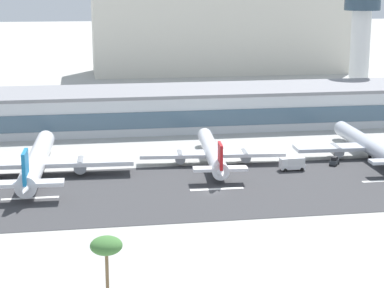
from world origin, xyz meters
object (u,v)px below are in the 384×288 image
control_tower (360,39)px  airliner_blue_tail_gate_0 (36,163)px  airliner_red_tail_gate_1 (213,153)px  service_box_truck_0 (292,163)px  terminal_building (185,107)px  airliner_black_tail_gate_2 (370,146)px  palm_tree_2 (106,247)px  service_baggage_tug_1 (334,161)px  distant_hotel_block (219,28)px

control_tower → airliner_blue_tail_gate_0: bearing=-144.8°
airliner_blue_tail_gate_0 → airliner_red_tail_gate_1: 42.99m
control_tower → service_box_truck_0: 100.48m
terminal_building → airliner_black_tail_gate_2: 63.64m
control_tower → service_box_truck_0: size_ratio=6.65×
airliner_blue_tail_gate_0 → airliner_red_tail_gate_1: size_ratio=1.18×
control_tower → airliner_red_tail_gate_1: 104.38m
airliner_black_tail_gate_2 → palm_tree_2: (-70.87, -74.15, 6.15)m
terminal_building → palm_tree_2: 126.60m
terminal_building → control_tower: 75.66m
service_baggage_tug_1 → control_tower: bearing=-169.1°
service_box_truck_0 → service_baggage_tug_1: size_ratio=1.71×
terminal_building → distant_hotel_block: 137.28m
airliner_blue_tail_gate_0 → terminal_building: bearing=-36.8°
distant_hotel_block → palm_tree_2: distant_hotel_block is taller
service_baggage_tug_1 → palm_tree_2: palm_tree_2 is taller
distant_hotel_block → palm_tree_2: size_ratio=11.81×
distant_hotel_block → service_baggage_tug_1: distant_hotel_block is taller
distant_hotel_block → service_box_truck_0: (-20.39, -188.28, -20.28)m
control_tower → distant_hotel_block: bearing=106.4°
airliner_red_tail_gate_1 → airliner_black_tail_gate_2: (41.57, 0.09, 0.20)m
distant_hotel_block → control_tower: bearing=-73.6°
airliner_blue_tail_gate_0 → service_box_truck_0: size_ratio=8.64×
control_tower → distant_hotel_block: size_ratio=0.32×
terminal_building → airliner_black_tail_gate_2: bearing=-50.1°
terminal_building → airliner_red_tail_gate_1: bearing=-90.9°
control_tower → airliner_black_tail_gate_2: bearing=-110.4°
airliner_black_tail_gate_2 → palm_tree_2: bearing=138.7°
terminal_building → airliner_blue_tail_gate_0: size_ratio=3.35×
terminal_building → airliner_black_tail_gate_2: (40.78, -48.78, -2.83)m
palm_tree_2 → terminal_building: bearing=76.2°
palm_tree_2 → service_box_truck_0: bearing=54.2°
airliner_black_tail_gate_2 → service_box_truck_0: airliner_black_tail_gate_2 is taller
control_tower → airliner_black_tail_gate_2: (-27.80, -74.89, -21.26)m
distant_hotel_block → airliner_red_tail_gate_1: bearing=-102.1°
control_tower → palm_tree_2: (-98.67, -149.04, -15.12)m
airliner_blue_tail_gate_0 → airliner_black_tail_gate_2: 84.47m
service_box_truck_0 → distant_hotel_block: bearing=-96.9°
control_tower → service_baggage_tug_1: (-39.43, -80.30, -23.36)m
airliner_blue_tail_gate_0 → service_baggage_tug_1: (72.73, -1.32, -2.41)m
airliner_blue_tail_gate_0 → airliner_red_tail_gate_1: bearing=-81.9°
terminal_building → airliner_red_tail_gate_1: size_ratio=3.94×
distant_hotel_block → service_box_truck_0: size_ratio=20.98×
palm_tree_2 → service_baggage_tug_1: bearing=49.2°
airliner_black_tail_gate_2 → service_box_truck_0: (-23.55, -8.46, -1.35)m
terminal_building → control_tower: size_ratio=4.35×
control_tower → airliner_red_tail_gate_1: bearing=-132.8°
terminal_building → service_box_truck_0: size_ratio=28.93×
control_tower → airliner_red_tail_gate_1: control_tower is taller
airliner_blue_tail_gate_0 → service_box_truck_0: airliner_blue_tail_gate_0 is taller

